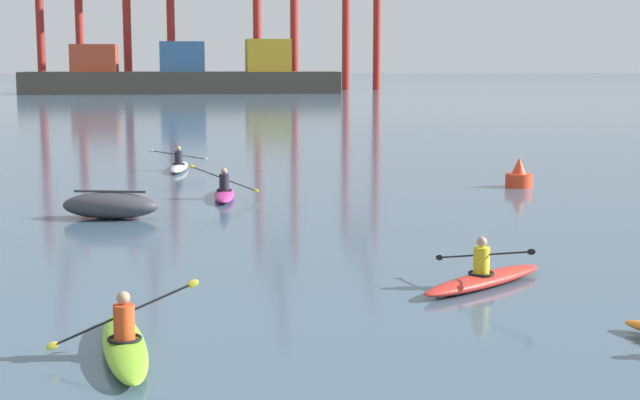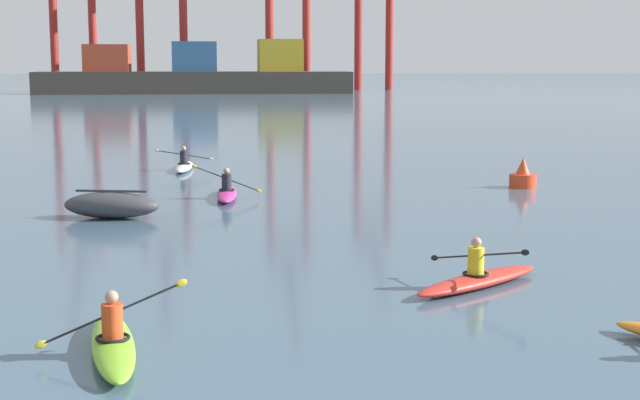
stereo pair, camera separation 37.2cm
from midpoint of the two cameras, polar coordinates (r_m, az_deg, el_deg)
container_barge at (r=132.93m, az=-7.43°, el=7.53°), size 43.36×8.75×7.48m
capsized_dinghy at (r=25.65m, az=-12.14°, el=-0.30°), size 2.78×1.66×0.76m
channel_buoy at (r=32.06m, az=12.54°, el=1.39°), size 0.90×0.90×1.00m
kayak_lime at (r=13.75m, az=-11.71°, el=-8.49°), size 2.15×3.45×1.07m
kayak_red at (r=17.65m, az=10.20°, el=-4.70°), size 3.11×2.48×0.95m
kayak_magenta at (r=28.93m, az=-5.32°, el=0.45°), size 2.16×3.42×1.08m
kayak_white at (r=36.75m, az=-7.96°, el=2.07°), size 2.26×3.44×0.95m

